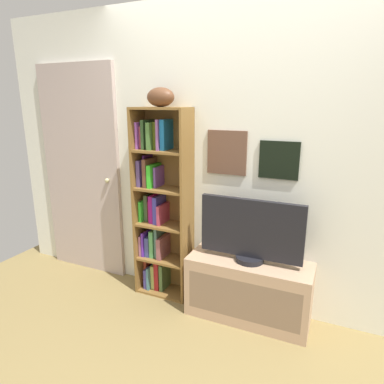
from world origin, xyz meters
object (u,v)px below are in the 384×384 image
Objects in this scene: football at (160,97)px; tv_stand at (248,289)px; door at (82,173)px; bookshelf at (159,207)px; television at (251,231)px.

football is 1.70m from tv_stand.
football is 0.12× the size of door.
bookshelf is 1.02m from tv_stand.
television is (0.80, -0.06, -1.00)m from football.
door is (-0.92, 0.07, 0.22)m from bookshelf.
bookshelf is at bearing -4.59° from door.
bookshelf reaches higher than television.
football is 1.28m from television.
bookshelf is 0.95m from door.
tv_stand is 0.47× the size of door.
tv_stand is at bearing -4.35° from football.
bookshelf is 0.86m from television.
door reaches higher than bookshelf.
tv_stand is at bearing -5.19° from door.
bookshelf is 0.81× the size of door.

